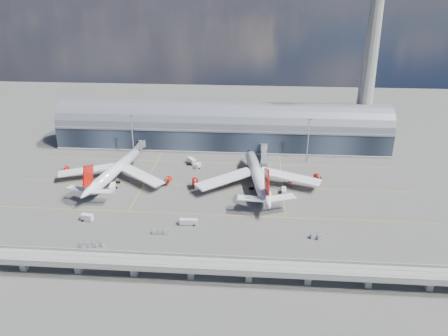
# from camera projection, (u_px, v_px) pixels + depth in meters

# --- Properties ---
(ground) EXTENTS (500.00, 500.00, 0.00)m
(ground) POSITION_uv_depth(u_px,v_px,m) (209.00, 204.00, 201.81)
(ground) COLOR #474744
(ground) RESTS_ON ground
(taxi_lines) EXTENTS (200.00, 80.12, 0.01)m
(taxi_lines) POSITION_uv_depth(u_px,v_px,m) (213.00, 184.00, 222.06)
(taxi_lines) COLOR gold
(taxi_lines) RESTS_ON ground
(terminal) EXTENTS (200.00, 30.00, 28.00)m
(terminal) POSITION_uv_depth(u_px,v_px,m) (222.00, 128.00, 268.79)
(terminal) COLOR #1B222E
(terminal) RESTS_ON ground
(control_tower) EXTENTS (19.00, 19.00, 103.00)m
(control_tower) POSITION_uv_depth(u_px,v_px,m) (370.00, 63.00, 251.40)
(control_tower) COLOR gray
(control_tower) RESTS_ON ground
(guideway) EXTENTS (220.00, 8.50, 7.20)m
(guideway) POSITION_uv_depth(u_px,v_px,m) (191.00, 265.00, 149.33)
(guideway) COLOR gray
(guideway) RESTS_ON ground
(floodlight_mast_left) EXTENTS (3.00, 0.70, 25.70)m
(floodlight_mast_left) POSITION_uv_depth(u_px,v_px,m) (132.00, 135.00, 250.40)
(floodlight_mast_left) COLOR gray
(floodlight_mast_left) RESTS_ON ground
(floodlight_mast_right) EXTENTS (3.00, 0.70, 25.70)m
(floodlight_mast_right) POSITION_uv_depth(u_px,v_px,m) (308.00, 139.00, 243.24)
(floodlight_mast_right) COLOR gray
(floodlight_mast_right) RESTS_ON ground
(airliner_left) EXTENTS (60.28, 63.43, 19.35)m
(airliner_left) POSITION_uv_depth(u_px,v_px,m) (113.00, 172.00, 222.23)
(airliner_left) COLOR white
(airliner_left) RESTS_ON ground
(airliner_right) EXTENTS (65.14, 68.15, 21.66)m
(airliner_right) POSITION_uv_depth(u_px,v_px,m) (258.00, 177.00, 215.93)
(airliner_right) COLOR white
(airliner_right) RESTS_ON ground
(jet_bridge_left) EXTENTS (4.40, 28.00, 7.25)m
(jet_bridge_left) POSITION_uv_depth(u_px,v_px,m) (137.00, 150.00, 251.82)
(jet_bridge_left) COLOR gray
(jet_bridge_left) RESTS_ON ground
(jet_bridge_right) EXTENTS (4.40, 32.00, 7.25)m
(jet_bridge_right) POSITION_uv_depth(u_px,v_px,m) (264.00, 155.00, 244.82)
(jet_bridge_right) COLOR gray
(jet_bridge_right) RESTS_ON ground
(service_truck_0) EXTENTS (3.54, 7.57, 3.02)m
(service_truck_0) POSITION_uv_depth(u_px,v_px,m) (112.00, 188.00, 213.93)
(service_truck_0) COLOR beige
(service_truck_0) RESTS_ON ground
(service_truck_1) EXTENTS (5.36, 3.24, 2.91)m
(service_truck_1) POSITION_uv_depth(u_px,v_px,m) (87.00, 217.00, 187.28)
(service_truck_1) COLOR beige
(service_truck_1) RESTS_ON ground
(service_truck_2) EXTENTS (7.43, 2.49, 2.67)m
(service_truck_2) POSITION_uv_depth(u_px,v_px,m) (188.00, 222.00, 183.98)
(service_truck_2) COLOR beige
(service_truck_2) RESTS_ON ground
(service_truck_3) EXTENTS (2.24, 5.34, 2.58)m
(service_truck_3) POSITION_uv_depth(u_px,v_px,m) (284.00, 191.00, 211.15)
(service_truck_3) COLOR beige
(service_truck_3) RESTS_ON ground
(service_truck_4) EXTENTS (3.29, 4.75, 2.52)m
(service_truck_4) POSITION_uv_depth(u_px,v_px,m) (198.00, 166.00, 240.30)
(service_truck_4) COLOR beige
(service_truck_4) RESTS_ON ground
(service_truck_5) EXTENTS (6.17, 7.01, 3.29)m
(service_truck_5) POSITION_uv_depth(u_px,v_px,m) (192.00, 161.00, 245.27)
(service_truck_5) COLOR beige
(service_truck_5) RESTS_ON ground
(cargo_train_0) EXTENTS (9.81, 3.83, 1.62)m
(cargo_train_0) POSITION_uv_depth(u_px,v_px,m) (92.00, 245.00, 168.85)
(cargo_train_0) COLOR gray
(cargo_train_0) RESTS_ON ground
(cargo_train_1) EXTENTS (6.77, 1.47, 1.51)m
(cargo_train_1) POSITION_uv_depth(u_px,v_px,m) (160.00, 232.00, 177.34)
(cargo_train_1) COLOR gray
(cargo_train_1) RESTS_ON ground
(cargo_train_2) EXTENTS (5.54, 2.87, 1.80)m
(cargo_train_2) POSITION_uv_depth(u_px,v_px,m) (317.00, 237.00, 174.20)
(cargo_train_2) COLOR gray
(cargo_train_2) RESTS_ON ground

